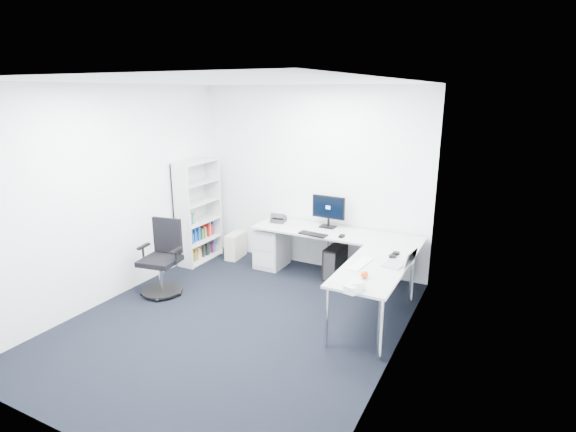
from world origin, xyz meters
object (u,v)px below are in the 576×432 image
at_px(l_desk, 326,263).
at_px(monitor, 328,211).
at_px(bookshelf, 198,212).
at_px(task_chair, 160,259).
at_px(laptop, 395,256).

relative_size(l_desk, monitor, 4.79).
height_order(bookshelf, task_chair, bookshelf).
height_order(l_desk, bookshelf, bookshelf).
bearing_deg(monitor, task_chair, -132.29).
xyz_separation_m(bookshelf, monitor, (2.00, 0.44, 0.14)).
bearing_deg(task_chair, laptop, 3.61).
height_order(monitor, laptop, monitor).
bearing_deg(l_desk, laptop, -26.51).
relative_size(bookshelf, laptop, 5.26).
xyz_separation_m(l_desk, task_chair, (-1.86, -1.19, 0.14)).
bearing_deg(l_desk, bookshelf, 178.68).
bearing_deg(monitor, l_desk, -67.34).
relative_size(task_chair, laptop, 3.27).
height_order(bookshelf, laptop, bookshelf).
xyz_separation_m(bookshelf, laptop, (3.22, -0.57, 0.01)).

